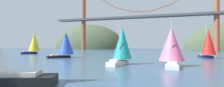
# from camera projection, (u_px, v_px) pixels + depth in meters

# --- Properties ---
(ground_plane) EXTENTS (360.00, 360.00, 0.00)m
(ground_plane) POSITION_uv_depth(u_px,v_px,m) (18.00, 74.00, 20.94)
(ground_plane) COLOR #385670
(headland_left) EXTENTS (66.28, 44.00, 44.06)m
(headland_left) POSITION_uv_depth(u_px,v_px,m) (89.00, 49.00, 166.36)
(headland_left) COLOR #425138
(headland_left) RESTS_ON ground_plane
(suspension_bridge) EXTENTS (116.21, 6.00, 44.98)m
(suspension_bridge) POSITION_uv_depth(u_px,v_px,m) (143.00, 15.00, 111.40)
(suspension_bridge) COLOR brown
(suspension_bridge) RESTS_ON ground_plane
(sailboat_red_spinnaker) EXTENTS (4.30, 7.18, 8.96)m
(sailboat_red_spinnaker) POSITION_uv_depth(u_px,v_px,m) (208.00, 43.00, 47.14)
(sailboat_red_spinnaker) COLOR #191E4C
(sailboat_red_spinnaker) RESTS_ON ground_plane
(sailboat_teal_sail) EXTENTS (3.82, 6.52, 7.25)m
(sailboat_teal_sail) POSITION_uv_depth(u_px,v_px,m) (122.00, 45.00, 31.97)
(sailboat_teal_sail) COLOR white
(sailboat_teal_sail) RESTS_ON ground_plane
(sailboat_blue_spinnaker) EXTENTS (6.94, 7.37, 7.27)m
(sailboat_blue_spinnaker) POSITION_uv_depth(u_px,v_px,m) (65.00, 44.00, 49.33)
(sailboat_blue_spinnaker) COLOR black
(sailboat_blue_spinnaker) RESTS_ON ground_plane
(sailboat_yellow_sail) EXTENTS (6.31, 6.94, 8.34)m
(sailboat_yellow_sail) POSITION_uv_depth(u_px,v_px,m) (34.00, 42.00, 70.39)
(sailboat_yellow_sail) COLOR #191E4C
(sailboat_yellow_sail) RESTS_ON ground_plane
(sailboat_pink_spinnaker) EXTENTS (4.06, 6.78, 7.09)m
(sailboat_pink_spinnaker) POSITION_uv_depth(u_px,v_px,m) (171.00, 46.00, 28.98)
(sailboat_pink_spinnaker) COLOR white
(sailboat_pink_spinnaker) RESTS_ON ground_plane
(channel_buoy) EXTENTS (1.10, 1.10, 2.64)m
(channel_buoy) POSITION_uv_depth(u_px,v_px,m) (116.00, 58.00, 42.45)
(channel_buoy) COLOR red
(channel_buoy) RESTS_ON ground_plane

